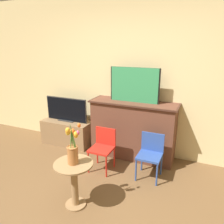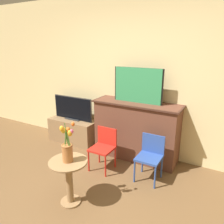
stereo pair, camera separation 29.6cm
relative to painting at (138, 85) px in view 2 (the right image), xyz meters
name	(u,v)px [view 2 (the right image)]	position (x,y,z in m)	size (l,w,h in m)	color
wall_back	(135,77)	(-0.15, 0.24, 0.09)	(8.00, 0.06, 2.70)	beige
fireplace_mantel	(136,130)	(0.00, -0.01, -0.76)	(1.46, 0.48, 0.98)	brown
painting	(138,85)	(0.00, 0.00, 0.00)	(0.82, 0.03, 0.56)	black
tv_stand	(74,130)	(-1.33, -0.02, -1.03)	(0.97, 0.43, 0.47)	olive
tv_monitor	(73,109)	(-1.33, -0.02, -0.57)	(0.87, 0.12, 0.46)	#2D2D2D
chair_red	(104,145)	(-0.29, -0.57, -0.87)	(0.33, 0.33, 0.65)	red
chair_blue	(150,154)	(0.43, -0.49, -0.87)	(0.33, 0.33, 0.65)	#2D4C99
side_table	(69,176)	(-0.24, -1.46, -0.89)	(0.46, 0.46, 0.58)	#99754C
vase_tulips	(67,147)	(-0.24, -1.46, -0.51)	(0.20, 0.18, 0.50)	#AD6B38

